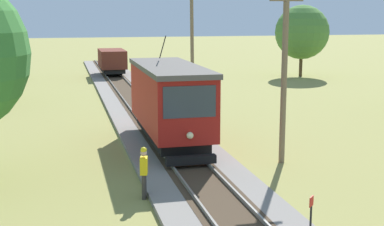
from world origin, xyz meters
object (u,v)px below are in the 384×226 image
red_tram (170,100)px  trackside_signal_marker (311,214)px  freight_car (112,61)px  utility_pole_mid (192,40)px  utility_pole_near_tram (284,70)px  track_worker (144,170)px  tree_left_near (302,32)px

red_tram → trackside_signal_marker: bearing=-80.7°
red_tram → freight_car: size_ratio=1.64×
freight_car → utility_pole_mid: utility_pole_mid is taller
utility_pole_near_tram → track_worker: 7.53m
freight_car → track_worker: (-2.23, -35.41, -0.57)m
red_tram → utility_pole_near_tram: (4.01, -3.69, 1.69)m
utility_pole_mid → tree_left_near: 18.71m
red_tram → trackside_signal_marker: (1.79, -10.95, -1.53)m
freight_car → utility_pole_mid: bearing=-76.3°
trackside_signal_marker → tree_left_near: tree_left_near is taller
utility_pole_near_tram → red_tram: bearing=137.4°
freight_car → utility_pole_mid: 17.20m
freight_car → utility_pole_near_tram: bearing=-82.9°
red_tram → tree_left_near: tree_left_near is taller
track_worker → tree_left_near: (20.24, 31.34, 3.32)m
red_tram → utility_pole_near_tram: bearing=-42.6°
freight_car → tree_left_near: tree_left_near is taller
red_tram → freight_car: red_tram is taller
tree_left_near → utility_pole_mid: bearing=-138.4°
trackside_signal_marker → tree_left_near: bearing=65.5°
utility_pole_near_tram → trackside_signal_marker: 8.24m
red_tram → trackside_signal_marker: 11.20m
utility_pole_near_tram → utility_pole_mid: bearing=90.0°
red_tram → freight_car: 28.67m
utility_pole_near_tram → tree_left_near: 31.56m
track_worker → utility_pole_near_tram: bearing=39.1°
utility_pole_mid → tree_left_near: size_ratio=1.22×
freight_car → utility_pole_near_tram: size_ratio=0.69×
freight_car → tree_left_near: (18.01, -4.08, 2.75)m
utility_pole_near_tram → utility_pole_mid: utility_pole_mid is taller
red_tram → utility_pole_mid: bearing=71.7°
red_tram → utility_pole_near_tram: 5.71m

